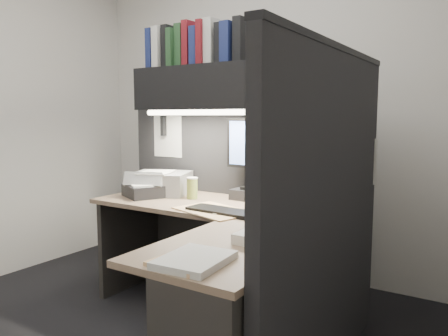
{
  "coord_description": "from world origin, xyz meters",
  "views": [
    {
      "loc": [
        1.66,
        -1.8,
        1.3
      ],
      "look_at": [
        0.18,
        0.51,
        0.98
      ],
      "focal_mm": 35.0,
      "sensor_mm": 36.0,
      "label": 1
    }
  ],
  "objects": [
    {
      "name": "paper_stack_b",
      "position": [
        0.67,
        -0.47,
        0.74
      ],
      "size": [
        0.26,
        0.31,
        0.03
      ],
      "primitive_type": "cube",
      "rotation": [
        0.0,
        0.0,
        0.07
      ],
      "color": "white",
      "rests_on": "desk"
    },
    {
      "name": "mouse",
      "position": [
        0.74,
        0.55,
        0.75
      ],
      "size": [
        0.07,
        0.1,
        0.04
      ],
      "primitive_type": "ellipsoid",
      "rotation": [
        0.0,
        0.0,
        0.08
      ],
      "color": "black",
      "rests_on": "mousepad"
    },
    {
      "name": "overhead_shelf",
      "position": [
        0.12,
        0.75,
        1.5
      ],
      "size": [
        1.55,
        0.34,
        0.3
      ],
      "primitive_type": "cube",
      "color": "black",
      "rests_on": "partition_back"
    },
    {
      "name": "notebook_stack",
      "position": [
        -0.49,
        0.49,
        0.77
      ],
      "size": [
        0.36,
        0.34,
        0.09
      ],
      "primitive_type": "cube",
      "rotation": [
        0.0,
        0.0,
        -0.47
      ],
      "color": "black",
      "rests_on": "desk"
    },
    {
      "name": "open_folder",
      "position": [
        0.21,
        0.36,
        0.73
      ],
      "size": [
        0.54,
        0.43,
        0.01
      ],
      "primitive_type": "cube",
      "rotation": [
        0.0,
        0.0,
        -0.3
      ],
      "color": "#E4B980",
      "rests_on": "desk"
    },
    {
      "name": "mousepad",
      "position": [
        0.73,
        0.55,
        0.73
      ],
      "size": [
        0.25,
        0.23,
        0.0
      ],
      "primitive_type": "cube",
      "rotation": [
        0.0,
        0.0,
        0.13
      ],
      "color": "navy",
      "rests_on": "desk"
    },
    {
      "name": "binder_row",
      "position": [
        -0.18,
        0.75,
        1.79
      ],
      "size": [
        0.79,
        0.25,
        0.31
      ],
      "color": "navy",
      "rests_on": "overhead_shelf"
    },
    {
      "name": "manila_stack",
      "position": [
        0.65,
        -0.46,
        0.74
      ],
      "size": [
        0.25,
        0.31,
        0.02
      ],
      "primitive_type": "cube",
      "rotation": [
        0.0,
        0.0,
        -0.06
      ],
      "color": "#E4B980",
      "rests_on": "desk"
    },
    {
      "name": "desk",
      "position": [
        0.43,
        -0.0,
        0.44
      ],
      "size": [
        1.7,
        1.53,
        0.73
      ],
      "color": "#826C52",
      "rests_on": "floor"
    },
    {
      "name": "printer",
      "position": [
        -0.47,
        0.65,
        0.81
      ],
      "size": [
        0.5,
        0.46,
        0.16
      ],
      "primitive_type": "cube",
      "rotation": [
        0.0,
        0.0,
        0.36
      ],
      "color": "gray",
      "rests_on": "desk"
    },
    {
      "name": "keyboard",
      "position": [
        0.29,
        0.34,
        0.74
      ],
      "size": [
        0.48,
        0.18,
        0.02
      ],
      "primitive_type": "cube",
      "rotation": [
        0.0,
        0.0,
        -0.06
      ],
      "color": "black",
      "rests_on": "desk"
    },
    {
      "name": "wall_back",
      "position": [
        0.0,
        1.5,
        1.35
      ],
      "size": [
        3.5,
        0.04,
        2.7
      ],
      "primitive_type": "cube",
      "color": "silver",
      "rests_on": "floor"
    },
    {
      "name": "pinned_papers",
      "position": [
        0.42,
        0.56,
        1.05
      ],
      "size": [
        1.76,
        1.31,
        0.51
      ],
      "color": "white",
      "rests_on": "partition_back"
    },
    {
      "name": "task_light_tube",
      "position": [
        0.12,
        0.61,
        1.33
      ],
      "size": [
        1.32,
        0.04,
        0.04
      ],
      "primitive_type": "cylinder",
      "rotation": [
        0.0,
        1.57,
        0.0
      ],
      "color": "white",
      "rests_on": "overhead_shelf"
    },
    {
      "name": "paper_stack_a",
      "position": [
        0.78,
        -0.07,
        0.75
      ],
      "size": [
        0.25,
        0.22,
        0.05
      ],
      "primitive_type": "cube",
      "rotation": [
        0.0,
        0.0,
        0.02
      ],
      "color": "white",
      "rests_on": "desk"
    },
    {
      "name": "partition_back",
      "position": [
        0.03,
        0.93,
        0.8
      ],
      "size": [
        1.9,
        0.06,
        1.6
      ],
      "primitive_type": "cube",
      "color": "black",
      "rests_on": "floor"
    },
    {
      "name": "partition_right",
      "position": [
        0.98,
        0.18,
        0.8
      ],
      "size": [
        0.06,
        1.5,
        1.6
      ],
      "primitive_type": "cube",
      "color": "black",
      "rests_on": "floor"
    },
    {
      "name": "telephone",
      "position": [
        0.7,
        0.7,
        0.78
      ],
      "size": [
        0.28,
        0.29,
        0.1
      ],
      "primitive_type": "cube",
      "rotation": [
        0.0,
        0.0,
        -0.15
      ],
      "color": "#C2B495",
      "rests_on": "desk"
    },
    {
      "name": "coffee_cup",
      "position": [
        -0.15,
        0.62,
        0.8
      ],
      "size": [
        0.09,
        0.09,
        0.14
      ],
      "primitive_type": "cylinder",
      "rotation": [
        0.0,
        0.0,
        -0.3
      ],
      "color": "#B2A747",
      "rests_on": "desk"
    },
    {
      "name": "monitor",
      "position": [
        0.28,
        0.82,
        0.95
      ],
      "size": [
        0.52,
        0.24,
        0.56
      ],
      "rotation": [
        0.0,
        0.0,
        -0.03
      ],
      "color": "black",
      "rests_on": "desk"
    }
  ]
}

